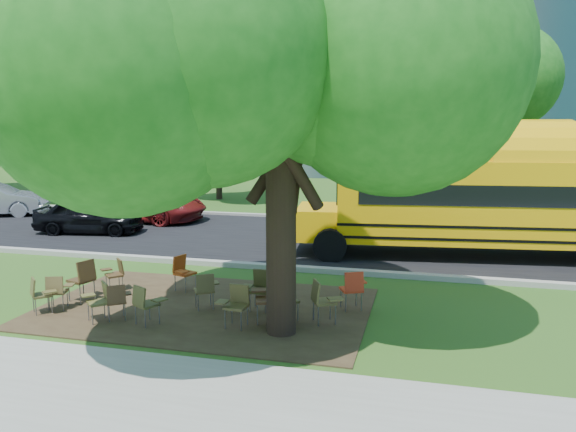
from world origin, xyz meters
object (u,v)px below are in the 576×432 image
(chair_6, at_px, (269,295))
(chair_7, at_px, (322,298))
(chair_1, at_px, (39,292))
(chair_9, at_px, (116,271))
(school_bus, at_px, (519,202))
(chair_5, at_px, (236,302))
(chair_2, at_px, (117,298))
(chair_0, at_px, (57,289))
(chair_10, at_px, (183,270))
(chair_3, at_px, (100,298))
(chair_11, at_px, (206,287))
(chair_8, at_px, (84,276))
(black_car, at_px, (89,216))
(main_tree, at_px, (281,33))
(bg_car_red, at_px, (142,203))
(chair_13, at_px, (353,286))
(chair_12, at_px, (284,297))
(chair_14, at_px, (260,286))
(chair_4, at_px, (145,301))

(chair_6, distance_m, chair_7, 1.06)
(chair_1, relative_size, chair_9, 1.02)
(school_bus, relative_size, chair_5, 14.25)
(chair_2, xyz_separation_m, chair_5, (2.43, 0.25, 0.04))
(chair_0, relative_size, chair_10, 0.91)
(chair_3, bearing_deg, chair_11, -103.04)
(chair_5, xyz_separation_m, chair_11, (-0.97, 0.81, -0.02))
(chair_8, relative_size, black_car, 0.26)
(main_tree, relative_size, chair_3, 11.18)
(chair_0, relative_size, bg_car_red, 0.15)
(main_tree, relative_size, chair_11, 11.14)
(chair_13, xyz_separation_m, black_car, (-10.32, 6.07, 0.10))
(chair_1, bearing_deg, main_tree, 45.71)
(chair_1, bearing_deg, chair_0, 98.80)
(chair_1, distance_m, chair_2, 1.78)
(chair_1, height_order, chair_8, chair_8)
(chair_5, relative_size, chair_6, 0.92)
(chair_12, xyz_separation_m, bg_car_red, (-8.54, 9.98, 0.22))
(chair_0, relative_size, chair_9, 1.01)
(chair_2, relative_size, chair_8, 0.80)
(chair_14, bearing_deg, chair_8, 6.71)
(school_bus, relative_size, black_car, 3.18)
(chair_14, bearing_deg, chair_4, 38.43)
(chair_6, bearing_deg, chair_3, 85.93)
(chair_10, height_order, black_car, black_car)
(chair_2, height_order, chair_10, chair_10)
(chair_8, bearing_deg, bg_car_red, 39.51)
(main_tree, xyz_separation_m, chair_11, (-1.91, 0.92, -5.01))
(chair_4, bearing_deg, bg_car_red, 146.23)
(chair_9, bearing_deg, bg_car_red, -21.17)
(chair_3, relative_size, bg_car_red, 0.15)
(chair_10, xyz_separation_m, chair_14, (2.16, -0.86, 0.01))
(chair_1, height_order, bg_car_red, bg_car_red)
(chair_9, xyz_separation_m, chair_12, (4.40, -1.04, 0.04))
(school_bus, height_order, chair_11, school_bus)
(chair_5, distance_m, chair_10, 2.78)
(chair_4, bearing_deg, school_bus, 72.15)
(chair_2, relative_size, chair_12, 0.94)
(chair_13, bearing_deg, chair_11, 167.06)
(chair_0, relative_size, chair_4, 0.94)
(chair_13, height_order, chair_14, chair_13)
(chair_9, bearing_deg, chair_1, 115.12)
(chair_7, height_order, chair_10, chair_7)
(chair_1, bearing_deg, black_car, 160.51)
(main_tree, relative_size, chair_14, 10.41)
(main_tree, relative_size, chair_8, 9.37)
(chair_2, height_order, chair_9, chair_2)
(chair_10, xyz_separation_m, chair_12, (2.84, -1.39, -0.02))
(chair_11, relative_size, bg_car_red, 0.15)
(chair_11, bearing_deg, chair_2, -175.56)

